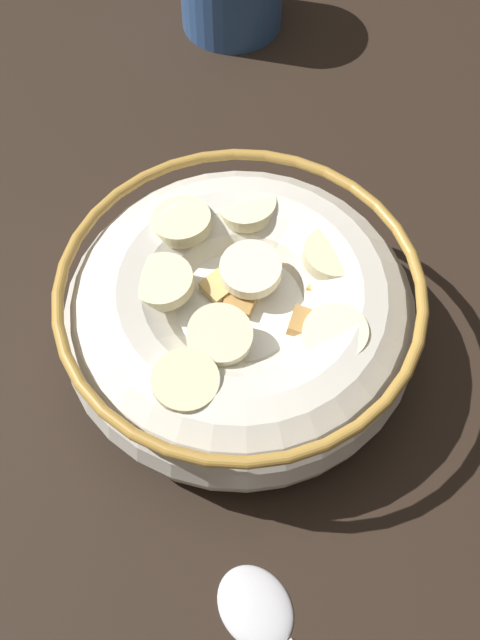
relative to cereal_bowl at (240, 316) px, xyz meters
The scene contains 3 objects.
ground_plane 4.42cm from the cereal_bowl, 160.87° to the left, with size 102.06×102.06×2.00cm, color black.
cereal_bowl is the anchor object (origin of this frame).
spoon 15.67cm from the cereal_bowl, 161.90° to the left, with size 14.14×4.94×0.80cm.
Camera 1 is at (-18.05, 8.28, 36.11)cm, focal length 40.99 mm.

